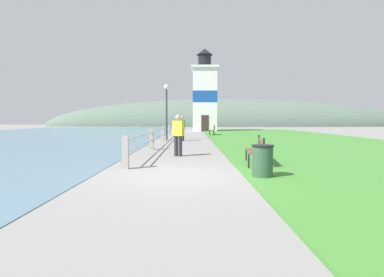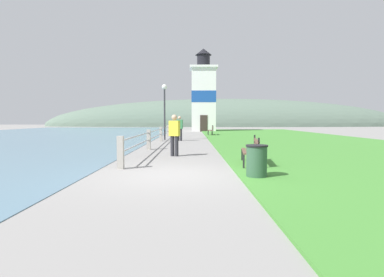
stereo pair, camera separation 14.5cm
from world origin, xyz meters
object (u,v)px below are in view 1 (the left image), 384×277
person_strolling (181,127)px  person_by_railing (177,134)px  park_bench_near (255,149)px  lamp_post (165,102)px  park_bench_midway (212,130)px  lighthouse (203,95)px  trash_bin (261,162)px

person_strolling → person_by_railing: 8.64m
park_bench_near → person_strolling: size_ratio=1.04×
person_strolling → lamp_post: size_ratio=0.43×
park_bench_midway → lighthouse: 10.83m
lighthouse → trash_bin: (0.17, -30.40, -4.05)m
lighthouse → park_bench_midway: bearing=-88.1°
lighthouse → lamp_post: lighthouse is taller
person_by_railing → lamp_post: bearing=27.3°
lighthouse → lamp_post: 16.71m
person_by_railing → trash_bin: bearing=-133.7°
park_bench_midway → trash_bin: (-0.18, -20.32, -0.12)m
lighthouse → trash_bin: lighthouse is taller
trash_bin → lamp_post: (-3.55, 14.13, 2.31)m
person_by_railing → person_strolling: bearing=20.7°
person_by_railing → trash_bin: size_ratio=1.97×
lighthouse → person_strolling: lighthouse is taller
lamp_post → person_strolling: bearing=-39.5°
lamp_post → park_bench_near: bearing=-72.3°
lighthouse → trash_bin: bearing=-89.7°
park_bench_midway → trash_bin: park_bench_midway is taller
person_by_railing → park_bench_midway: bearing=10.8°
park_bench_near → park_bench_midway: bearing=-81.8°
park_bench_near → lighthouse: bearing=-81.3°
park_bench_near → person_strolling: (-2.73, 11.16, 0.38)m
park_bench_near → park_bench_midway: same height
lighthouse → person_by_railing: size_ratio=6.19×
park_bench_near → person_by_railing: size_ratio=1.06×
person_strolling → person_by_railing: person_strolling is taller
lighthouse → park_bench_near: bearing=-89.1°
park_bench_near → person_strolling: person_strolling is taller
lighthouse → lamp_post: (-3.39, -16.27, -1.74)m
park_bench_near → person_by_railing: bearing=-36.5°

